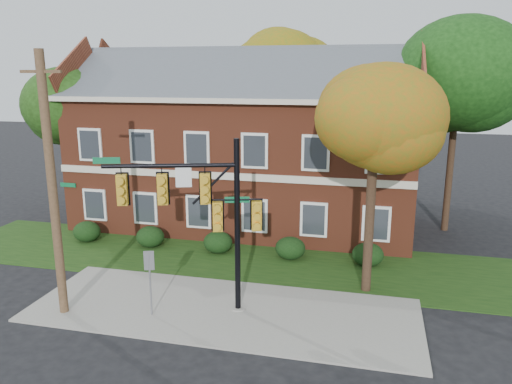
% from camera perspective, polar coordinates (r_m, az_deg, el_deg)
% --- Properties ---
extents(ground, '(120.00, 120.00, 0.00)m').
position_cam_1_polar(ground, '(17.79, -4.81, -14.84)').
color(ground, black).
rests_on(ground, ground).
extents(sidewalk, '(14.00, 5.00, 0.08)m').
position_cam_1_polar(sidewalk, '(18.61, -3.83, -13.32)').
color(sidewalk, gray).
rests_on(sidewalk, ground).
extents(grass_strip, '(30.00, 6.00, 0.04)m').
position_cam_1_polar(grass_strip, '(23.02, -0.10, -7.90)').
color(grass_strip, '#193811').
rests_on(grass_strip, ground).
extents(apartment_building, '(18.80, 8.80, 9.74)m').
position_cam_1_polar(apartment_building, '(27.89, -1.22, 6.46)').
color(apartment_building, brown).
rests_on(apartment_building, ground).
extents(hedge_far_left, '(1.40, 1.26, 1.05)m').
position_cam_1_polar(hedge_far_left, '(26.89, -18.77, -4.30)').
color(hedge_far_left, black).
rests_on(hedge_far_left, ground).
extents(hedge_left, '(1.40, 1.26, 1.05)m').
position_cam_1_polar(hedge_left, '(25.24, -11.99, -5.02)').
color(hedge_left, black).
rests_on(hedge_left, ground).
extents(hedge_center, '(1.40, 1.26, 1.05)m').
position_cam_1_polar(hedge_center, '(23.98, -4.37, -5.75)').
color(hedge_center, black).
rests_on(hedge_center, ground).
extents(hedge_right, '(1.40, 1.26, 1.05)m').
position_cam_1_polar(hedge_right, '(23.20, 3.94, -6.42)').
color(hedge_right, black).
rests_on(hedge_right, ground).
extents(hedge_far_right, '(1.40, 1.26, 1.05)m').
position_cam_1_polar(hedge_far_right, '(22.93, 12.66, -6.98)').
color(hedge_far_right, black).
rests_on(hedge_far_right, ground).
extents(tree_near_right, '(4.50, 4.25, 8.58)m').
position_cam_1_polar(tree_near_right, '(18.76, 14.14, 7.73)').
color(tree_near_right, black).
rests_on(tree_near_right, ground).
extents(tree_left_rear, '(5.40, 5.10, 8.88)m').
position_cam_1_polar(tree_left_rear, '(30.70, -19.91, 9.49)').
color(tree_left_rear, black).
rests_on(tree_left_rear, ground).
extents(tree_right_rear, '(6.30, 5.95, 10.62)m').
position_cam_1_polar(tree_right_rear, '(27.95, 22.82, 11.89)').
color(tree_right_rear, black).
rests_on(tree_right_rear, ground).
extents(tree_far_rear, '(6.84, 6.46, 11.52)m').
position_cam_1_polar(tree_far_rear, '(35.07, 4.29, 14.20)').
color(tree_far_rear, black).
rests_on(tree_far_rear, ground).
extents(traffic_signal, '(5.43, 1.80, 6.29)m').
position_cam_1_polar(traffic_signal, '(17.19, -5.94, -1.83)').
color(traffic_signal, gray).
rests_on(traffic_signal, ground).
extents(utility_pole, '(1.43, 0.32, 9.17)m').
position_cam_1_polar(utility_pole, '(18.19, -22.26, 0.50)').
color(utility_pole, '#4B3723').
rests_on(utility_pole, ground).
extents(sign_post, '(0.35, 0.15, 2.46)m').
position_cam_1_polar(sign_post, '(17.90, -12.06, -9.00)').
color(sign_post, slate).
rests_on(sign_post, ground).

